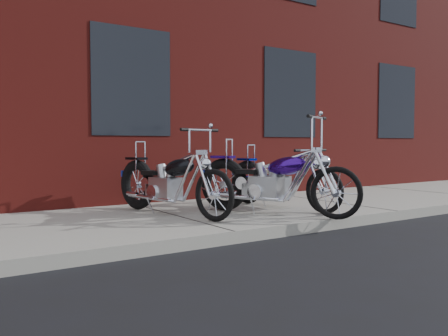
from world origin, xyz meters
TOP-DOWN VIEW (x-y plane):
  - ground at (0.00, 0.00)m, footprint 120.00×120.00m
  - sidewalk at (0.00, 1.50)m, footprint 22.00×3.00m
  - building_brick at (0.00, 8.00)m, footprint 22.00×10.00m
  - chopper_purple at (1.20, 0.78)m, footprint 1.21×2.28m
  - chopper_blue at (1.75, 1.26)m, footprint 0.58×2.28m
  - chopper_third at (-0.03, 1.59)m, footprint 0.76×2.37m

SIDE VIEW (x-z plane):
  - ground at x=0.00m, z-range 0.00..0.00m
  - sidewalk at x=0.00m, z-range 0.00..0.15m
  - chopper_blue at x=1.75m, z-range 0.06..1.06m
  - chopper_third at x=-0.03m, z-range -0.03..1.19m
  - chopper_purple at x=1.20m, z-range -0.10..1.30m
  - building_brick at x=0.00m, z-range 0.00..8.00m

